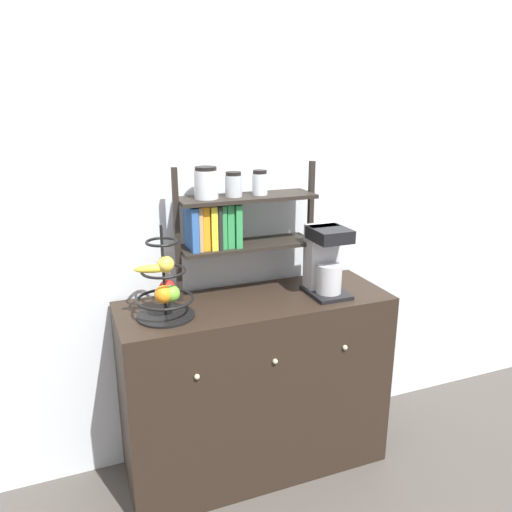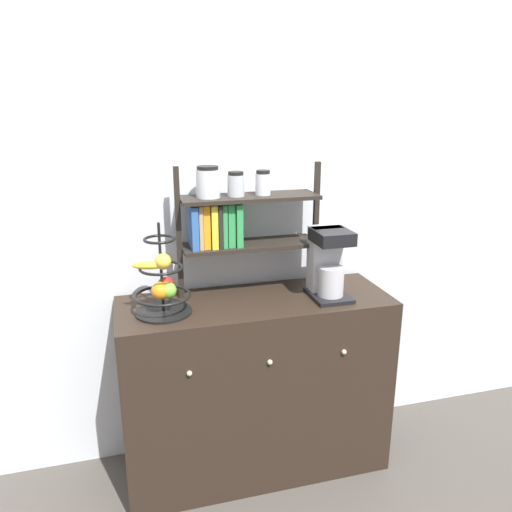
# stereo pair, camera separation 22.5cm
# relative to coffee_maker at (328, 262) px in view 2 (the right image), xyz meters

# --- Properties ---
(ground_plane) EXTENTS (12.00, 12.00, 0.00)m
(ground_plane) POSITION_rel_coffee_maker_xyz_m (-0.34, -0.20, -1.07)
(ground_plane) COLOR #47423D
(wall_back) EXTENTS (7.00, 0.05, 2.60)m
(wall_back) POSITION_rel_coffee_maker_xyz_m (-0.34, 0.30, 0.23)
(wall_back) COLOR silver
(wall_back) RESTS_ON ground_plane
(sideboard) EXTENTS (1.28, 0.47, 0.90)m
(sideboard) POSITION_rel_coffee_maker_xyz_m (-0.34, 0.03, -0.62)
(sideboard) COLOR black
(sideboard) RESTS_ON ground_plane
(coffee_maker) EXTENTS (0.17, 0.23, 0.33)m
(coffee_maker) POSITION_rel_coffee_maker_xyz_m (0.00, 0.00, 0.00)
(coffee_maker) COLOR black
(coffee_maker) RESTS_ON sideboard
(fruit_stand) EXTENTS (0.25, 0.25, 0.40)m
(fruit_stand) POSITION_rel_coffee_maker_xyz_m (-0.77, -0.01, -0.03)
(fruit_stand) COLOR black
(fruit_stand) RESTS_ON sideboard
(shelf_hutch) EXTENTS (0.69, 0.20, 0.61)m
(shelf_hutch) POSITION_rel_coffee_maker_xyz_m (-0.43, 0.15, 0.22)
(shelf_hutch) COLOR black
(shelf_hutch) RESTS_ON sideboard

